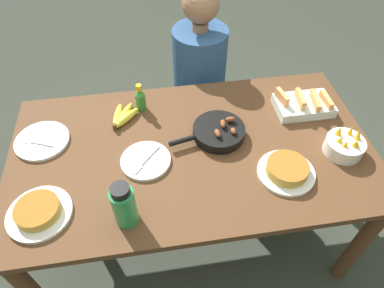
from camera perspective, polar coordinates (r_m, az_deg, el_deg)
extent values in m
plane|color=#383D33|center=(2.19, 0.00, -13.80)|extent=(14.00, 14.00, 0.00)
cube|color=brown|center=(1.59, 0.00, -1.15)|extent=(1.66, 0.92, 0.03)
cylinder|color=brown|center=(1.93, 26.16, -14.67)|extent=(0.07, 0.07, 0.72)
cylinder|color=brown|center=(2.21, -21.90, -2.00)|extent=(0.07, 0.07, 0.72)
cylinder|color=brown|center=(2.32, 17.59, 2.45)|extent=(0.07, 0.07, 0.72)
ellipsoid|color=yellow|center=(1.72, -10.91, 4.29)|extent=(0.15, 0.15, 0.04)
ellipsoid|color=yellow|center=(1.74, -11.38, 4.69)|extent=(0.12, 0.19, 0.03)
ellipsoid|color=yellow|center=(1.74, -12.29, 4.61)|extent=(0.07, 0.18, 0.03)
cylinder|color=#4C3819|center=(1.68, -12.74, 2.76)|extent=(0.02, 0.02, 0.04)
cube|color=silver|center=(1.84, 18.07, 6.12)|extent=(0.28, 0.18, 0.05)
cube|color=#F29E56|center=(1.78, 14.74, 7.54)|extent=(0.04, 0.11, 0.05)
cube|color=#F29E56|center=(1.80, 17.57, 7.14)|extent=(0.03, 0.12, 0.05)
cube|color=#F29E56|center=(1.82, 19.83, 6.81)|extent=(0.04, 0.14, 0.04)
cube|color=#F29E56|center=(1.84, 21.46, 6.80)|extent=(0.03, 0.12, 0.04)
cylinder|color=black|center=(1.63, 4.44, 1.54)|extent=(0.24, 0.24, 0.01)
cylinder|color=black|center=(1.61, 4.49, 2.18)|extent=(0.25, 0.25, 0.04)
cylinder|color=black|center=(1.56, -1.64, 0.57)|extent=(0.13, 0.05, 0.02)
ellipsoid|color=brown|center=(1.62, 6.41, 4.12)|extent=(0.05, 0.03, 0.03)
ellipsoid|color=brown|center=(1.55, 4.27, 1.83)|extent=(0.03, 0.05, 0.03)
ellipsoid|color=brown|center=(1.57, 6.90, 2.16)|extent=(0.03, 0.04, 0.02)
ellipsoid|color=brown|center=(1.59, 5.17, 3.41)|extent=(0.04, 0.05, 0.03)
cylinder|color=white|center=(1.49, -24.05, -10.55)|extent=(0.25, 0.25, 0.02)
cylinder|color=gold|center=(1.47, -24.35, -10.02)|extent=(0.17, 0.17, 0.03)
cylinder|color=#9F6624|center=(1.45, -24.57, -9.63)|extent=(0.17, 0.17, 0.00)
cylinder|color=white|center=(1.53, 15.38, -4.61)|extent=(0.25, 0.25, 0.02)
cylinder|color=gold|center=(1.51, 15.59, -3.96)|extent=(0.18, 0.18, 0.04)
cylinder|color=#9F6624|center=(1.49, 15.76, -3.44)|extent=(0.18, 0.18, 0.00)
cylinder|color=white|center=(1.74, -23.69, 0.49)|extent=(0.25, 0.25, 0.02)
cylinder|color=silver|center=(1.71, -23.67, -0.06)|extent=(0.11, 0.05, 0.01)
cube|color=silver|center=(1.75, -25.77, 0.42)|extent=(0.05, 0.04, 0.00)
cylinder|color=white|center=(1.53, -7.72, -2.76)|extent=(0.22, 0.22, 0.02)
cylinder|color=silver|center=(1.53, -6.96, -1.98)|extent=(0.09, 0.10, 0.01)
cube|color=silver|center=(1.49, -9.13, -4.23)|extent=(0.05, 0.05, 0.00)
cylinder|color=white|center=(1.68, 24.00, -0.34)|extent=(0.17, 0.17, 0.07)
cone|color=#F4A819|center=(1.68, 25.96, 1.40)|extent=(0.04, 0.05, 0.06)
cone|color=#F4A819|center=(1.68, 24.94, 2.05)|extent=(0.04, 0.04, 0.06)
cone|color=#F4A819|center=(1.66, 23.31, 1.98)|extent=(0.04, 0.04, 0.05)
cone|color=#F4A819|center=(1.63, 23.51, 0.67)|extent=(0.03, 0.04, 0.05)
cone|color=#F4A819|center=(1.62, 24.27, -0.02)|extent=(0.04, 0.04, 0.04)
cone|color=#F4A819|center=(1.64, 25.66, 0.03)|extent=(0.06, 0.05, 0.05)
cylinder|color=#2D9351|center=(1.31, -11.20, -10.23)|extent=(0.09, 0.09, 0.18)
cylinder|color=black|center=(1.22, -11.91, -7.60)|extent=(0.07, 0.07, 0.03)
cylinder|color=#337F2D|center=(1.75, -8.52, 6.98)|extent=(0.05, 0.05, 0.09)
cone|color=#337F2D|center=(1.71, -8.75, 8.51)|extent=(0.05, 0.05, 0.03)
cylinder|color=gold|center=(1.70, -8.86, 9.26)|extent=(0.03, 0.03, 0.03)
cube|color=black|center=(2.45, 1.08, 3.21)|extent=(0.35, 0.35, 0.42)
cylinder|color=#2D5184|center=(2.14, 1.26, 12.25)|extent=(0.32, 0.32, 0.53)
cylinder|color=#9E7051|center=(1.99, 1.40, 19.04)|extent=(0.09, 0.09, 0.05)
sphere|color=#9E7051|center=(1.93, 1.47, 22.29)|extent=(0.20, 0.20, 0.20)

